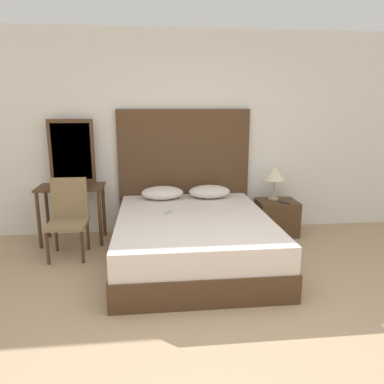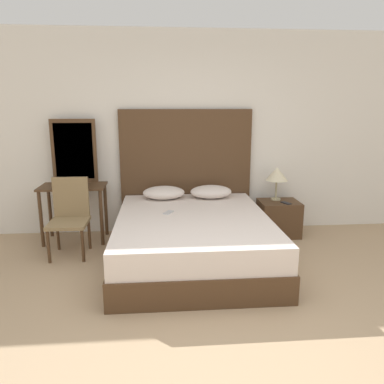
% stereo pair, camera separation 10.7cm
% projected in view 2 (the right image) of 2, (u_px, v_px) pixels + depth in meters
% --- Properties ---
extents(ground_plane, '(16.00, 16.00, 0.00)m').
position_uv_depth(ground_plane, '(226.00, 347.00, 2.76)').
color(ground_plane, tan).
extents(wall_back, '(10.00, 0.06, 2.70)m').
position_uv_depth(wall_back, '(193.00, 134.00, 5.10)').
color(wall_back, white).
rests_on(wall_back, ground_plane).
extents(bed, '(1.70, 2.12, 0.53)m').
position_uv_depth(bed, '(193.00, 239.00, 4.21)').
color(bed, '#4C331E').
rests_on(bed, ground_plane).
extents(headboard, '(1.78, 0.05, 1.68)m').
position_uv_depth(headboard, '(186.00, 172.00, 5.13)').
color(headboard, '#4C331E').
rests_on(headboard, ground_plane).
extents(pillow_left, '(0.55, 0.39, 0.17)m').
position_uv_depth(pillow_left, '(164.00, 193.00, 4.90)').
color(pillow_left, silver).
rests_on(pillow_left, bed).
extents(pillow_right, '(0.55, 0.39, 0.17)m').
position_uv_depth(pillow_right, '(211.00, 192.00, 4.95)').
color(pillow_right, silver).
rests_on(pillow_right, bed).
extents(phone_on_bed, '(0.13, 0.17, 0.01)m').
position_uv_depth(phone_on_bed, '(168.00, 212.00, 4.27)').
color(phone_on_bed, '#B7B7BC').
rests_on(phone_on_bed, bed).
extents(nightstand, '(0.53, 0.43, 0.47)m').
position_uv_depth(nightstand, '(279.00, 218.00, 5.08)').
color(nightstand, '#4C331E').
rests_on(nightstand, ground_plane).
extents(table_lamp, '(0.30, 0.30, 0.45)m').
position_uv_depth(table_lamp, '(277.00, 175.00, 5.02)').
color(table_lamp, tan).
rests_on(table_lamp, nightstand).
extents(phone_on_nightstand, '(0.12, 0.17, 0.01)m').
position_uv_depth(phone_on_nightstand, '(286.00, 203.00, 4.92)').
color(phone_on_nightstand, black).
rests_on(phone_on_nightstand, nightstand).
extents(vanity_desk, '(0.82, 0.47, 0.74)m').
position_uv_depth(vanity_desk, '(74.00, 197.00, 4.79)').
color(vanity_desk, '#4C331E').
rests_on(vanity_desk, ground_plane).
extents(vanity_mirror, '(0.58, 0.03, 0.83)m').
position_uv_depth(vanity_mirror, '(74.00, 151.00, 4.86)').
color(vanity_mirror, '#4C331E').
rests_on(vanity_mirror, vanity_desk).
extents(chair, '(0.44, 0.46, 0.90)m').
position_uv_depth(chair, '(70.00, 213.00, 4.41)').
color(chair, olive).
rests_on(chair, ground_plane).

